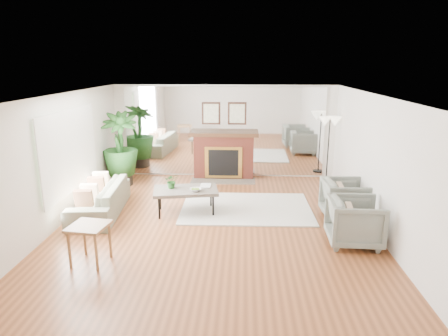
# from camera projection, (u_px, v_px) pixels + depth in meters

# --- Properties ---
(ground) EXTENTS (7.00, 7.00, 0.00)m
(ground) POSITION_uv_depth(u_px,v_px,m) (215.00, 224.00, 7.82)
(ground) COLOR brown
(ground) RESTS_ON ground
(wall_left) EXTENTS (0.02, 7.00, 2.50)m
(wall_left) POSITION_uv_depth(u_px,v_px,m) (60.00, 161.00, 7.65)
(wall_left) COLOR white
(wall_left) RESTS_ON ground
(wall_right) EXTENTS (0.02, 7.00, 2.50)m
(wall_right) POSITION_uv_depth(u_px,v_px,m) (376.00, 164.00, 7.35)
(wall_right) COLOR white
(wall_right) RESTS_ON ground
(wall_back) EXTENTS (6.00, 0.02, 2.50)m
(wall_back) POSITION_uv_depth(u_px,v_px,m) (224.00, 131.00, 10.87)
(wall_back) COLOR white
(wall_back) RESTS_ON ground
(mirror_panel) EXTENTS (5.40, 0.04, 2.40)m
(mirror_panel) POSITION_uv_depth(u_px,v_px,m) (224.00, 132.00, 10.85)
(mirror_panel) COLOR silver
(mirror_panel) RESTS_ON wall_back
(window_panel) EXTENTS (0.04, 2.40, 1.50)m
(window_panel) POSITION_uv_depth(u_px,v_px,m) (69.00, 151.00, 8.00)
(window_panel) COLOR #B2E09E
(window_panel) RESTS_ON wall_left
(fireplace) EXTENTS (1.85, 0.83, 2.05)m
(fireplace) POSITION_uv_depth(u_px,v_px,m) (224.00, 154.00, 10.80)
(fireplace) COLOR maroon
(fireplace) RESTS_ON ground
(area_rug) EXTENTS (2.80, 2.02, 0.03)m
(area_rug) POSITION_uv_depth(u_px,v_px,m) (246.00, 208.00, 8.65)
(area_rug) COLOR white
(area_rug) RESTS_ON ground
(coffee_table) EXTENTS (1.42, 0.98, 0.53)m
(coffee_table) POSITION_uv_depth(u_px,v_px,m) (186.00, 191.00, 8.29)
(coffee_table) COLOR #61594D
(coffee_table) RESTS_ON ground
(sofa) EXTENTS (1.04, 2.24, 0.63)m
(sofa) POSITION_uv_depth(u_px,v_px,m) (100.00, 199.00, 8.32)
(sofa) COLOR gray
(sofa) RESTS_ON ground
(armchair_back) EXTENTS (0.90, 0.88, 0.79)m
(armchair_back) POSITION_uv_depth(u_px,v_px,m) (345.00, 199.00, 8.07)
(armchair_back) COLOR gray
(armchair_back) RESTS_ON ground
(armchair_front) EXTENTS (0.94, 0.91, 0.82)m
(armchair_front) POSITION_uv_depth(u_px,v_px,m) (355.00, 222.00, 6.89)
(armchair_front) COLOR gray
(armchair_front) RESTS_ON ground
(side_table) EXTENTS (0.63, 0.63, 0.64)m
(side_table) POSITION_uv_depth(u_px,v_px,m) (89.00, 231.00, 6.19)
(side_table) COLOR brown
(side_table) RESTS_ON ground
(potted_ficus) EXTENTS (1.08, 1.08, 1.88)m
(potted_ficus) POSITION_uv_depth(u_px,v_px,m) (120.00, 147.00, 10.10)
(potted_ficus) COLOR black
(potted_ficus) RESTS_ON ground
(floor_lamp) EXTENTS (0.57, 0.32, 1.76)m
(floor_lamp) POSITION_uv_depth(u_px,v_px,m) (330.00, 127.00, 10.07)
(floor_lamp) COLOR black
(floor_lamp) RESTS_ON ground
(tabletop_plant) EXTENTS (0.33, 0.30, 0.31)m
(tabletop_plant) POSITION_uv_depth(u_px,v_px,m) (172.00, 181.00, 8.31)
(tabletop_plant) COLOR #285A21
(tabletop_plant) RESTS_ON coffee_table
(fruit_bowl) EXTENTS (0.28, 0.28, 0.06)m
(fruit_bowl) POSITION_uv_depth(u_px,v_px,m) (196.00, 190.00, 8.14)
(fruit_bowl) COLOR brown
(fruit_bowl) RESTS_ON coffee_table
(book) EXTENTS (0.22, 0.30, 0.02)m
(book) POSITION_uv_depth(u_px,v_px,m) (200.00, 186.00, 8.48)
(book) COLOR brown
(book) RESTS_ON coffee_table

